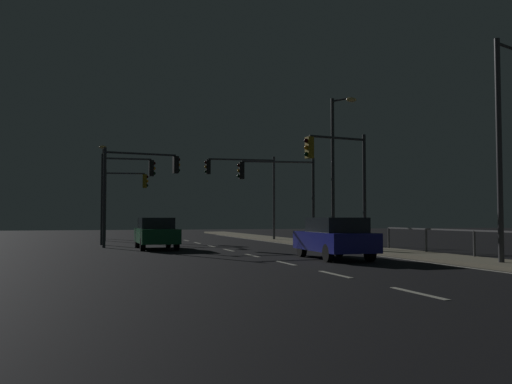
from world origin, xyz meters
TOP-DOWN VIEW (x-y plane):
  - ground_plane at (0.00, 17.50)m, footprint 112.00×112.00m
  - sidewalk_right at (6.18, 17.50)m, footprint 2.16×77.00m
  - lane_markings_center at (0.00, 21.00)m, footprint 0.14×50.00m
  - lane_edge_line at (4.85, 22.50)m, footprint 0.14×53.00m
  - car at (2.44, 18.27)m, footprint 2.00×4.47m
  - car_oncoming at (-3.24, 27.13)m, footprint 1.83×4.41m
  - traffic_light_overhead_east at (3.78, 28.56)m, footprint 4.41×0.87m
  - traffic_light_far_right at (-3.93, 29.33)m, footprint 4.14×0.77m
  - traffic_light_far_center at (3.39, 34.39)m, footprint 4.76×0.65m
  - traffic_light_near_right at (-4.45, 32.20)m, footprint 3.13×0.36m
  - traffic_light_far_left at (4.40, 21.93)m, footprint 3.26×0.71m
  - traffic_light_mid_right at (-4.15, 38.10)m, footprint 2.96×0.64m
  - street_lamp_across_street at (5.99, 25.68)m, footprint 0.95×1.34m
  - street_lamp_corner at (6.41, 13.82)m, footprint 1.80×0.80m
  - street_lamp_median at (-5.49, 41.96)m, footprint 0.56×2.39m

SIDE VIEW (x-z plane):
  - ground_plane at x=0.00m, z-range 0.00..0.00m
  - lane_edge_line at x=4.85m, z-range 0.00..0.01m
  - lane_markings_center at x=0.00m, z-range 0.00..0.01m
  - sidewalk_right at x=6.18m, z-range 0.00..0.14m
  - car at x=2.44m, z-range 0.04..1.61m
  - car_oncoming at x=-3.24m, z-range 0.04..1.61m
  - traffic_light_mid_right at x=-4.15m, z-range 0.96..5.85m
  - traffic_light_overhead_east at x=3.78m, z-range 1.17..6.02m
  - traffic_light_near_right at x=-4.45m, z-range 1.04..6.32m
  - traffic_light_far_right at x=-3.93m, z-range 1.10..6.38m
  - traffic_light_far_left at x=4.40m, z-range 1.19..6.50m
  - traffic_light_far_center at x=3.39m, z-range 1.31..6.86m
  - street_lamp_median at x=-5.49m, z-range 0.77..7.69m
  - street_lamp_corner at x=6.41m, z-range 0.86..8.11m
  - street_lamp_across_street at x=5.99m, z-range 0.85..8.65m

